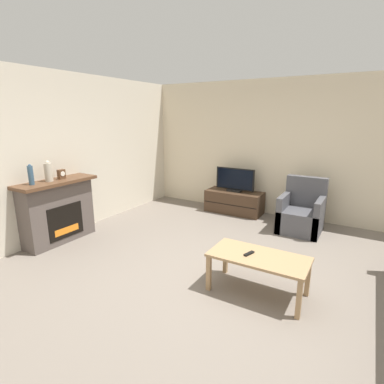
% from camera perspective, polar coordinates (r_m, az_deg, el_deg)
% --- Properties ---
extents(ground_plane, '(24.00, 24.00, 0.00)m').
position_cam_1_polar(ground_plane, '(3.88, 5.62, -16.69)').
color(ground_plane, slate).
extents(wall_back, '(12.00, 0.06, 2.70)m').
position_cam_1_polar(wall_back, '(6.19, 17.93, 7.67)').
color(wall_back, beige).
rests_on(wall_back, ground).
extents(wall_left, '(0.06, 12.00, 2.70)m').
position_cam_1_polar(wall_left, '(5.39, -24.70, 6.16)').
color(wall_left, beige).
rests_on(wall_left, ground).
extents(fireplace, '(0.48, 1.24, 1.02)m').
position_cam_1_polar(fireplace, '(5.27, -24.20, -3.23)').
color(fireplace, '#564C47').
rests_on(fireplace, ground).
extents(mantel_vase_left, '(0.08, 0.08, 0.30)m').
position_cam_1_polar(mantel_vase_left, '(4.92, -28.36, 2.87)').
color(mantel_vase_left, '#385670').
rests_on(mantel_vase_left, fireplace).
extents(mantel_vase_centre_left, '(0.12, 0.12, 0.32)m').
position_cam_1_polar(mantel_vase_centre_left, '(5.06, -25.69, 3.51)').
color(mantel_vase_centre_left, beige).
rests_on(mantel_vase_centre_left, fireplace).
extents(mantel_clock, '(0.08, 0.11, 0.15)m').
position_cam_1_polar(mantel_clock, '(5.20, -23.62, 3.13)').
color(mantel_clock, brown).
rests_on(mantel_clock, fireplace).
extents(tv_stand, '(1.17, 0.52, 0.46)m').
position_cam_1_polar(tv_stand, '(6.39, 8.04, -1.86)').
color(tv_stand, '#422D1E').
rests_on(tv_stand, ground).
extents(tv, '(0.83, 0.18, 0.49)m').
position_cam_1_polar(tv, '(6.28, 8.18, 2.13)').
color(tv, black).
rests_on(tv, tv_stand).
extents(armchair, '(0.70, 0.76, 0.94)m').
position_cam_1_polar(armchair, '(5.66, 20.12, -4.01)').
color(armchair, '#4C4C51').
rests_on(armchair, ground).
extents(coffee_table, '(1.10, 0.55, 0.46)m').
position_cam_1_polar(coffee_table, '(3.55, 12.53, -12.63)').
color(coffee_table, '#A37F56').
rests_on(coffee_table, ground).
extents(remote, '(0.08, 0.16, 0.02)m').
position_cam_1_polar(remote, '(3.53, 10.80, -11.44)').
color(remote, black).
rests_on(remote, coffee_table).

